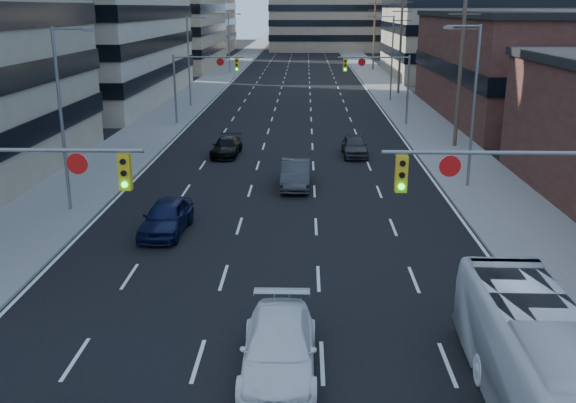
# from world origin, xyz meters

# --- Properties ---
(road_surface) EXTENTS (18.00, 300.00, 0.02)m
(road_surface) POSITION_xyz_m (0.00, 130.00, 0.01)
(road_surface) COLOR black
(road_surface) RESTS_ON ground
(sidewalk_left) EXTENTS (5.00, 300.00, 0.15)m
(sidewalk_left) POSITION_xyz_m (-11.50, 130.00, 0.07)
(sidewalk_left) COLOR slate
(sidewalk_left) RESTS_ON ground
(sidewalk_right) EXTENTS (5.00, 300.00, 0.15)m
(sidewalk_right) POSITION_xyz_m (11.50, 130.00, 0.07)
(sidewalk_right) COLOR slate
(sidewalk_right) RESTS_ON ground
(office_left_far) EXTENTS (20.00, 30.00, 16.00)m
(office_left_far) POSITION_xyz_m (-24.00, 100.00, 8.00)
(office_left_far) COLOR gray
(office_left_far) RESTS_ON ground
(storefront_right_mid) EXTENTS (20.00, 30.00, 9.00)m
(storefront_right_mid) POSITION_xyz_m (24.00, 50.00, 4.50)
(storefront_right_mid) COLOR #472119
(storefront_right_mid) RESTS_ON ground
(office_right_far) EXTENTS (22.00, 28.00, 14.00)m
(office_right_far) POSITION_xyz_m (25.00, 88.00, 7.00)
(office_right_far) COLOR gray
(office_right_far) RESTS_ON ground
(bg_block_left) EXTENTS (24.00, 24.00, 20.00)m
(bg_block_left) POSITION_xyz_m (-28.00, 140.00, 10.00)
(bg_block_left) COLOR #ADA089
(bg_block_left) RESTS_ON ground
(bg_block_right) EXTENTS (22.00, 22.00, 12.00)m
(bg_block_right) POSITION_xyz_m (32.00, 130.00, 6.00)
(bg_block_right) COLOR gray
(bg_block_right) RESTS_ON ground
(signal_near_left) EXTENTS (6.59, 0.33, 6.00)m
(signal_near_left) POSITION_xyz_m (-7.45, 8.00, 4.33)
(signal_near_left) COLOR slate
(signal_near_left) RESTS_ON ground
(signal_near_right) EXTENTS (6.59, 0.33, 6.00)m
(signal_near_right) POSITION_xyz_m (7.45, 8.00, 4.33)
(signal_near_right) COLOR slate
(signal_near_right) RESTS_ON ground
(signal_far_left) EXTENTS (6.09, 0.33, 6.00)m
(signal_far_left) POSITION_xyz_m (-7.68, 45.00, 4.30)
(signal_far_left) COLOR slate
(signal_far_left) RESTS_ON ground
(signal_far_right) EXTENTS (6.09, 0.33, 6.00)m
(signal_far_right) POSITION_xyz_m (7.68, 45.00, 4.30)
(signal_far_right) COLOR slate
(signal_far_right) RESTS_ON ground
(utility_pole_block) EXTENTS (2.20, 0.28, 11.00)m
(utility_pole_block) POSITION_xyz_m (12.20, 36.00, 5.78)
(utility_pole_block) COLOR #4C3D2D
(utility_pole_block) RESTS_ON ground
(utility_pole_midblock) EXTENTS (2.20, 0.28, 11.00)m
(utility_pole_midblock) POSITION_xyz_m (12.20, 66.00, 5.78)
(utility_pole_midblock) COLOR #4C3D2D
(utility_pole_midblock) RESTS_ON ground
(utility_pole_distant) EXTENTS (2.20, 0.28, 11.00)m
(utility_pole_distant) POSITION_xyz_m (12.20, 96.00, 5.78)
(utility_pole_distant) COLOR #4C3D2D
(utility_pole_distant) RESTS_ON ground
(streetlight_left_near) EXTENTS (2.03, 0.22, 9.00)m
(streetlight_left_near) POSITION_xyz_m (-10.34, 20.00, 5.05)
(streetlight_left_near) COLOR slate
(streetlight_left_near) RESTS_ON ground
(streetlight_left_mid) EXTENTS (2.03, 0.22, 9.00)m
(streetlight_left_mid) POSITION_xyz_m (-10.34, 55.00, 5.05)
(streetlight_left_mid) COLOR slate
(streetlight_left_mid) RESTS_ON ground
(streetlight_left_far) EXTENTS (2.03, 0.22, 9.00)m
(streetlight_left_far) POSITION_xyz_m (-10.34, 90.00, 5.05)
(streetlight_left_far) COLOR slate
(streetlight_left_far) RESTS_ON ground
(streetlight_right_near) EXTENTS (2.03, 0.22, 9.00)m
(streetlight_right_near) POSITION_xyz_m (10.34, 25.00, 5.05)
(streetlight_right_near) COLOR slate
(streetlight_right_near) RESTS_ON ground
(streetlight_right_far) EXTENTS (2.03, 0.22, 9.00)m
(streetlight_right_far) POSITION_xyz_m (10.34, 60.00, 5.05)
(streetlight_right_far) COLOR slate
(streetlight_right_far) RESTS_ON ground
(white_van) EXTENTS (2.10, 5.14, 1.49)m
(white_van) POSITION_xyz_m (0.58, 5.49, 0.74)
(white_van) COLOR white
(white_van) RESTS_ON ground
(transit_bus) EXTENTS (2.56, 10.27, 2.85)m
(transit_bus) POSITION_xyz_m (7.10, 3.02, 1.43)
(transit_bus) COLOR silver
(transit_bus) RESTS_ON ground
(sedan_blue) EXTENTS (2.06, 4.56, 1.52)m
(sedan_blue) POSITION_xyz_m (-5.00, 16.98, 0.76)
(sedan_blue) COLOR #0D1334
(sedan_blue) RESTS_ON ground
(sedan_grey_center) EXTENTS (1.63, 4.61, 1.52)m
(sedan_grey_center) POSITION_xyz_m (0.73, 24.92, 0.76)
(sedan_grey_center) COLOR #2E2E30
(sedan_grey_center) RESTS_ON ground
(sedan_black_far) EXTENTS (2.00, 4.40, 1.25)m
(sedan_black_far) POSITION_xyz_m (-4.17, 32.87, 0.62)
(sedan_black_far) COLOR black
(sedan_black_far) RESTS_ON ground
(sedan_grey_right) EXTENTS (1.71, 4.16, 1.41)m
(sedan_grey_right) POSITION_xyz_m (4.66, 33.06, 0.70)
(sedan_grey_right) COLOR #2E2F31
(sedan_grey_right) RESTS_ON ground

